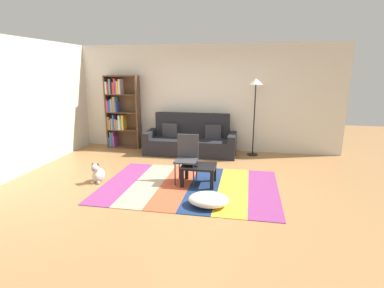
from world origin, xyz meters
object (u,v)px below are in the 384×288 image
at_px(couch, 191,141).
at_px(coffee_table, 199,169).
at_px(bookshelf, 119,111).
at_px(pouf, 209,200).
at_px(standing_lamp, 255,92).
at_px(folding_chair, 187,154).
at_px(dog, 98,174).
at_px(tv_remote, 196,166).

relative_size(couch, coffee_table, 3.64).
xyz_separation_m(bookshelf, pouf, (2.86, -3.21, -0.88)).
xyz_separation_m(pouf, standing_lamp, (0.69, 3.08, 1.45)).
xyz_separation_m(couch, bookshelf, (-2.01, 0.28, 0.66)).
xyz_separation_m(couch, standing_lamp, (1.54, 0.15, 1.23)).
bearing_deg(pouf, standing_lamp, 77.36).
bearing_deg(bookshelf, coffee_table, -42.42).
height_order(couch, bookshelf, bookshelf).
xyz_separation_m(bookshelf, folding_chair, (2.31, -2.22, -0.46)).
distance_m(coffee_table, standing_lamp, 2.72).
height_order(couch, standing_lamp, standing_lamp).
bearing_deg(bookshelf, dog, -75.52).
bearing_deg(folding_chair, bookshelf, -169.14).
relative_size(bookshelf, tv_remote, 12.85).
bearing_deg(couch, standing_lamp, 5.56).
bearing_deg(coffee_table, bookshelf, 137.58).
xyz_separation_m(bookshelf, dog, (0.66, -2.56, -0.83)).
bearing_deg(standing_lamp, folding_chair, -120.65).
height_order(bookshelf, standing_lamp, bookshelf).
bearing_deg(coffee_table, dog, -173.14).
relative_size(couch, pouf, 3.57).
height_order(standing_lamp, tv_remote, standing_lamp).
bearing_deg(pouf, folding_chair, 118.93).
bearing_deg(pouf, bookshelf, 131.68).
bearing_deg(couch, folding_chair, -81.07).
relative_size(coffee_table, dog, 1.56).
height_order(coffee_table, dog, dog).
distance_m(standing_lamp, tv_remote, 2.75).
distance_m(bookshelf, tv_remote, 3.52).
distance_m(couch, dog, 2.65).
bearing_deg(coffee_table, tv_remote, -132.11).
distance_m(couch, standing_lamp, 1.98).
bearing_deg(couch, tv_remote, -76.66).
bearing_deg(folding_chair, couch, 153.65).
bearing_deg(pouf, dog, 163.58).
bearing_deg(bookshelf, pouf, -48.32).
distance_m(dog, folding_chair, 1.73).
bearing_deg(standing_lamp, couch, -174.44).
distance_m(bookshelf, coffee_table, 3.53).
bearing_deg(tv_remote, coffee_table, 26.71).
xyz_separation_m(pouf, tv_remote, (-0.35, 0.82, 0.27)).
bearing_deg(tv_remote, couch, 82.16).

